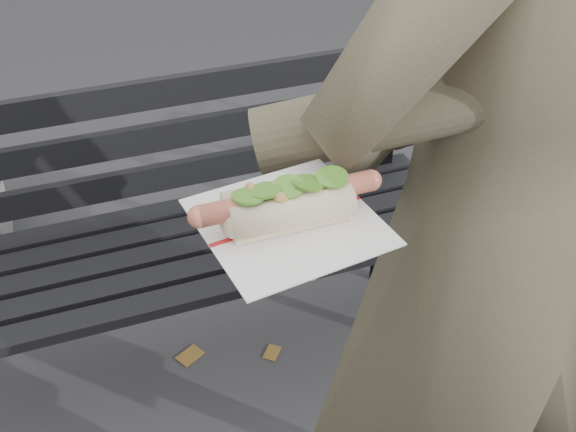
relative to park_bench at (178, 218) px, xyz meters
The scene contains 4 objects.
park_bench is the anchor object (origin of this frame).
person 0.96m from the park_bench, 63.84° to the right, with size 0.70×0.46×1.91m, color #494531.
held_hotdog 1.10m from the park_bench, 77.42° to the right, with size 0.62×0.33×0.20m.
fallen_leaves 0.67m from the park_bench, 49.82° to the right, with size 4.58×3.26×0.00m.
Camera 1 is at (-0.18, -0.64, 1.65)m, focal length 42.00 mm.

